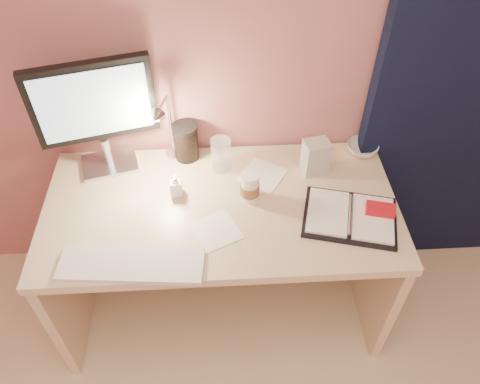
{
  "coord_description": "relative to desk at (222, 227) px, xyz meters",
  "views": [
    {
      "loc": [
        0.01,
        0.13,
        2.09
      ],
      "look_at": [
        0.07,
        1.33,
        0.85
      ],
      "focal_mm": 35.0,
      "sensor_mm": 36.0,
      "label": 1
    }
  ],
  "objects": [
    {
      "name": "room",
      "position": [
        0.95,
        0.24,
        0.63
      ],
      "size": [
        3.5,
        3.5,
        3.5
      ],
      "color": "#C6B28E",
      "rests_on": "ground"
    },
    {
      "name": "desk",
      "position": [
        0.0,
        0.0,
        0.0
      ],
      "size": [
        1.4,
        0.7,
        0.73
      ],
      "color": "beige",
      "rests_on": "ground"
    },
    {
      "name": "monitor",
      "position": [
        -0.47,
        0.19,
        0.52
      ],
      "size": [
        0.46,
        0.22,
        0.5
      ],
      "rotation": [
        0.0,
        0.0,
        0.25
      ],
      "color": "silver",
      "rests_on": "desk"
    },
    {
      "name": "keyboard",
      "position": [
        -0.32,
        -0.35,
        0.24
      ],
      "size": [
        0.52,
        0.19,
        0.02
      ],
      "primitive_type": "cube",
      "rotation": [
        0.0,
        0.0,
        -0.09
      ],
      "color": "white",
      "rests_on": "desk"
    },
    {
      "name": "planner",
      "position": [
        0.5,
        -0.17,
        0.24
      ],
      "size": [
        0.4,
        0.34,
        0.05
      ],
      "rotation": [
        0.0,
        0.0,
        -0.26
      ],
      "color": "black",
      "rests_on": "desk"
    },
    {
      "name": "paper_a",
      "position": [
        -0.02,
        -0.21,
        0.23
      ],
      "size": [
        0.21,
        0.21,
        0.0
      ],
      "primitive_type": "cube",
      "rotation": [
        0.0,
        0.0,
        0.43
      ],
      "color": "white",
      "rests_on": "desk"
    },
    {
      "name": "paper_b",
      "position": [
        0.18,
        0.09,
        0.23
      ],
      "size": [
        0.22,
        0.22,
        0.0
      ],
      "primitive_type": "cube",
      "rotation": [
        0.0,
        0.0,
        -0.57
      ],
      "color": "white",
      "rests_on": "desk"
    },
    {
      "name": "coffee_cup",
      "position": [
        0.12,
        -0.04,
        0.28
      ],
      "size": [
        0.08,
        0.08,
        0.13
      ],
      "color": "white",
      "rests_on": "desk"
    },
    {
      "name": "clear_cup",
      "position": [
        0.01,
        0.14,
        0.3
      ],
      "size": [
        0.08,
        0.08,
        0.15
      ],
      "primitive_type": "cylinder",
      "color": "white",
      "rests_on": "desk"
    },
    {
      "name": "bowl",
      "position": [
        0.63,
        0.21,
        0.25
      ],
      "size": [
        0.18,
        0.18,
        0.04
      ],
      "primitive_type": "imported",
      "rotation": [
        0.0,
        0.0,
        0.37
      ],
      "color": "silver",
      "rests_on": "desk"
    },
    {
      "name": "lotion_bottle",
      "position": [
        -0.18,
        -0.0,
        0.28
      ],
      "size": [
        0.05,
        0.05,
        0.1
      ],
      "primitive_type": "imported",
      "rotation": [
        0.0,
        0.0,
        0.06
      ],
      "color": "white",
      "rests_on": "desk"
    },
    {
      "name": "dark_jar",
      "position": [
        -0.14,
        0.22,
        0.3
      ],
      "size": [
        0.11,
        0.11,
        0.15
      ],
      "primitive_type": "cylinder",
      "color": "black",
      "rests_on": "desk"
    },
    {
      "name": "product_box",
      "position": [
        0.4,
        0.1,
        0.3
      ],
      "size": [
        0.12,
        0.1,
        0.15
      ],
      "primitive_type": "cube",
      "rotation": [
        0.0,
        0.0,
        0.2
      ],
      "color": "#BBBAB6",
      "rests_on": "desk"
    },
    {
      "name": "desk_lamp",
      "position": [
        -0.17,
        0.16,
        0.43
      ],
      "size": [
        0.11,
        0.2,
        0.33
      ],
      "rotation": [
        0.0,
        0.0,
        -0.26
      ],
      "color": "silver",
      "rests_on": "desk"
    }
  ]
}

